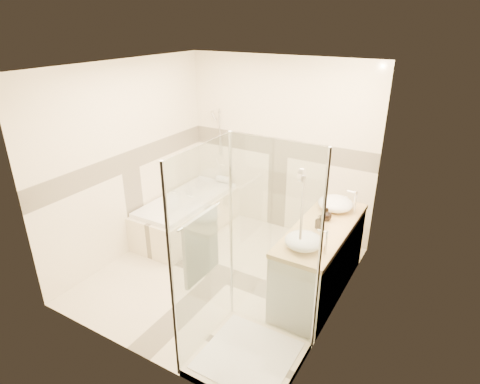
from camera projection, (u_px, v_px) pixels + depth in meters
The scene contains 12 objects.
room at pixel (226, 182), 4.48m from camera, with size 2.82×3.02×2.52m.
bathtub at pixel (188, 213), 5.87m from camera, with size 0.75×1.70×0.56m.
vanity at pixel (320, 259), 4.55m from camera, with size 0.58×1.62×0.85m.
shower_enclosure at pixel (241, 309), 3.65m from camera, with size 0.96×0.93×2.04m.
vessel_sink_near at pixel (336, 203), 4.72m from camera, with size 0.41×0.41×0.16m, color white.
vessel_sink_far at pixel (304, 241), 3.94m from camera, with size 0.38×0.38×0.15m, color white.
faucet_near at pixel (355, 201), 4.58m from camera, with size 0.12×0.03×0.29m.
faucet_far at pixel (325, 240), 3.81m from camera, with size 0.10×0.03×0.25m.
amenity_bottle_a at pixel (320, 222), 4.30m from camera, with size 0.07×0.07×0.16m, color black.
amenity_bottle_b at pixel (327, 214), 4.48m from camera, with size 0.12×0.12×0.15m, color black.
folded_towels at pixel (340, 202), 4.87m from camera, with size 0.13×0.22×0.07m, color white.
rolled_towel at pixel (224, 179), 6.27m from camera, with size 0.10×0.10×0.23m, color white.
Camera 1 is at (2.30, -3.48, 2.96)m, focal length 30.00 mm.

